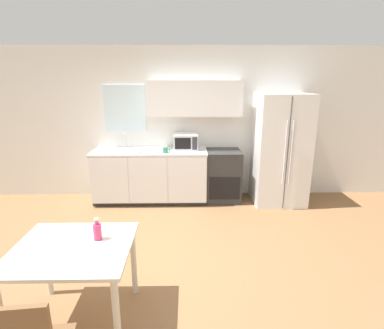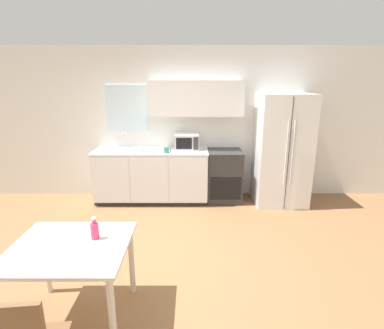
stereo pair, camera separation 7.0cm
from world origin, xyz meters
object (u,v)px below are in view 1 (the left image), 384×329
at_px(oven_range, 223,175).
at_px(microwave, 186,141).
at_px(coffee_mug, 166,150).
at_px(drink_bottle, 97,231).
at_px(refrigerator, 280,150).
at_px(dining_table, 74,258).

relative_size(oven_range, microwave, 2.15).
height_order(coffee_mug, drink_bottle, coffee_mug).
relative_size(microwave, coffee_mug, 3.37).
xyz_separation_m(refrigerator, dining_table, (-2.60, -2.79, -0.31)).
distance_m(refrigerator, coffee_mug, 1.99).
bearing_deg(oven_range, coffee_mug, -167.65).
distance_m(oven_range, coffee_mug, 1.16).
height_order(refrigerator, drink_bottle, refrigerator).
bearing_deg(coffee_mug, dining_table, -103.01).
relative_size(refrigerator, coffee_mug, 15.06).
height_order(oven_range, coffee_mug, coffee_mug).
xyz_separation_m(oven_range, coffee_mug, (-1.01, -0.22, 0.53)).
distance_m(coffee_mug, drink_bottle, 2.59).
relative_size(oven_range, dining_table, 0.93).
bearing_deg(drink_bottle, oven_range, 62.54).
relative_size(refrigerator, drink_bottle, 9.39).
height_order(refrigerator, coffee_mug, refrigerator).
bearing_deg(dining_table, microwave, 72.11).
bearing_deg(oven_range, dining_table, -119.39).
xyz_separation_m(microwave, dining_table, (-0.96, -2.96, -0.43)).
height_order(oven_range, refrigerator, refrigerator).
relative_size(refrigerator, microwave, 4.46).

